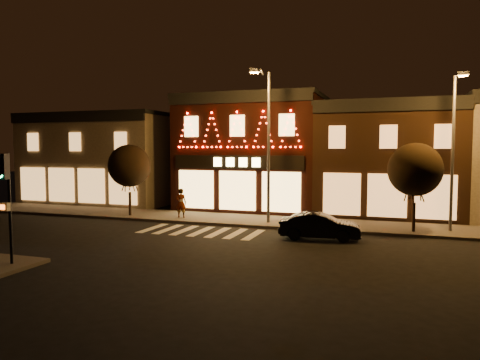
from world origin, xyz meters
The scene contains 12 objects.
ground centered at (0.00, 0.00, 0.00)m, with size 120.00×120.00×0.00m, color black.
sidewalk_far centered at (2.00, 8.00, 0.07)m, with size 44.00×4.00×0.15m, color #47423D.
building_left centered at (-13.00, 13.99, 3.66)m, with size 12.20×8.28×7.30m.
building_pulp centered at (0.00, 13.98, 4.16)m, with size 10.20×8.34×8.30m.
building_right_a centered at (9.50, 13.99, 3.76)m, with size 9.20×8.28×7.50m.
traffic_signal_near centered at (-3.82, -5.27, 3.12)m, with size 0.33×0.44×4.21m.
streetlamp_mid centered at (2.82, 7.05, 5.30)m, with size 0.73×2.01×8.77m.
streetlamp_right centered at (12.78, 7.53, 4.92)m, with size 0.54×1.87×8.14m.
tree_left centered at (-6.43, 7.06, 3.38)m, with size 2.76×2.76×4.61m.
tree_right centered at (10.90, 6.91, 3.41)m, with size 2.79×2.79×4.66m.
dark_sedan centered at (6.43, 4.03, 0.66)m, with size 1.39×3.98×1.31m, color black.
pedestrian centered at (-2.81, 7.23, 1.07)m, with size 0.67×0.44×1.85m, color gray.
Camera 1 is at (9.92, -18.26, 4.55)m, focal length 33.76 mm.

